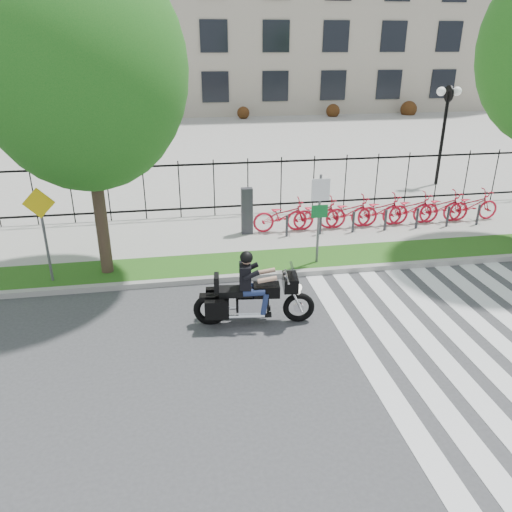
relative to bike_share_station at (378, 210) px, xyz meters
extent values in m
plane|color=#3A3A3D|center=(-5.30, -7.20, -0.68)|extent=(120.00, 120.00, 0.00)
cube|color=#9A9791|center=(-5.30, -3.10, -0.60)|extent=(60.00, 0.20, 0.15)
cube|color=#154812|center=(-5.30, -2.25, -0.60)|extent=(60.00, 1.50, 0.15)
cube|color=gray|center=(-5.30, 0.25, -0.60)|extent=(60.00, 3.50, 0.15)
cube|color=gray|center=(-5.30, 17.80, -0.63)|extent=(80.00, 34.00, 0.10)
cylinder|color=black|center=(4.70, 4.80, 1.32)|extent=(0.14, 0.14, 4.00)
cylinder|color=black|center=(4.70, 4.80, 3.22)|extent=(0.06, 0.70, 0.70)
sphere|color=white|center=(4.35, 4.80, 3.32)|extent=(0.36, 0.36, 0.36)
sphere|color=white|center=(5.05, 4.80, 3.32)|extent=(0.36, 0.36, 0.36)
cylinder|color=#36291D|center=(-8.61, -2.25, 1.29)|extent=(0.32, 0.32, 3.65)
ellipsoid|color=#166119|center=(-8.61, -2.25, 4.59)|extent=(4.90, 4.90, 5.64)
cube|color=#2D2D33|center=(-4.44, 0.00, 0.22)|extent=(0.35, 0.25, 1.50)
imported|color=red|center=(-3.24, 0.00, 0.00)|extent=(2.00, 0.70, 1.05)
cylinder|color=#2D2D33|center=(-3.24, -0.50, -0.18)|extent=(0.08, 0.08, 0.70)
imported|color=red|center=(-2.14, 0.00, 0.00)|extent=(2.00, 0.70, 1.05)
cylinder|color=#2D2D33|center=(-2.14, -0.50, -0.18)|extent=(0.08, 0.08, 0.70)
imported|color=red|center=(-1.04, 0.00, 0.00)|extent=(2.00, 0.70, 1.05)
cylinder|color=#2D2D33|center=(-1.04, -0.50, -0.18)|extent=(0.08, 0.08, 0.70)
imported|color=red|center=(0.06, 0.00, 0.00)|extent=(2.00, 0.70, 1.05)
cylinder|color=#2D2D33|center=(0.06, -0.50, -0.18)|extent=(0.08, 0.08, 0.70)
imported|color=red|center=(1.16, 0.00, 0.00)|extent=(2.00, 0.70, 1.05)
cylinder|color=#2D2D33|center=(1.16, -0.50, -0.18)|extent=(0.08, 0.08, 0.70)
imported|color=red|center=(2.26, 0.00, 0.00)|extent=(2.00, 0.70, 1.05)
cylinder|color=#2D2D33|center=(2.26, -0.50, -0.18)|extent=(0.08, 0.08, 0.70)
imported|color=red|center=(3.36, 0.00, 0.00)|extent=(2.00, 0.70, 1.05)
cylinder|color=#2D2D33|center=(3.36, -0.50, -0.18)|extent=(0.08, 0.08, 0.70)
cylinder|color=#59595B|center=(-2.86, -2.60, 0.72)|extent=(0.07, 0.07, 2.50)
cube|color=white|center=(-2.86, -2.64, 1.57)|extent=(0.50, 0.03, 0.60)
cube|color=#0C6626|center=(-2.86, -2.64, 0.97)|extent=(0.45, 0.03, 0.35)
cylinder|color=#59595B|center=(-9.96, -2.60, 0.67)|extent=(0.07, 0.07, 2.40)
cube|color=yellow|center=(-9.96, -2.64, 1.57)|extent=(0.78, 0.03, 0.78)
torus|color=black|center=(-4.10, -5.44, -0.32)|extent=(0.73, 0.22, 0.72)
torus|color=black|center=(-6.07, -5.21, -0.32)|extent=(0.77, 0.24, 0.76)
cube|color=black|center=(-4.31, -5.41, 0.31)|extent=(0.38, 0.61, 0.31)
cube|color=#26262B|center=(-4.24, -5.42, 0.55)|extent=(0.22, 0.54, 0.32)
cube|color=silver|center=(-5.14, -5.32, -0.21)|extent=(0.66, 0.43, 0.42)
cube|color=black|center=(-4.83, -5.35, 0.13)|extent=(0.61, 0.42, 0.27)
cube|color=black|center=(-5.50, -5.27, 0.11)|extent=(0.77, 0.46, 0.15)
cube|color=black|center=(-5.91, -5.23, 0.34)|extent=(0.14, 0.36, 0.35)
cube|color=black|center=(-5.95, -5.54, -0.16)|extent=(0.54, 0.23, 0.42)
cube|color=black|center=(-5.88, -4.91, -0.16)|extent=(0.54, 0.23, 0.42)
cube|color=black|center=(-5.29, -5.30, 0.49)|extent=(0.30, 0.44, 0.54)
sphere|color=tan|center=(-5.26, -5.30, 0.89)|extent=(0.24, 0.24, 0.24)
sphere|color=black|center=(-5.26, -5.30, 0.93)|extent=(0.28, 0.28, 0.28)
camera|label=1|loc=(-6.70, -14.99, 5.16)|focal=35.00mm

